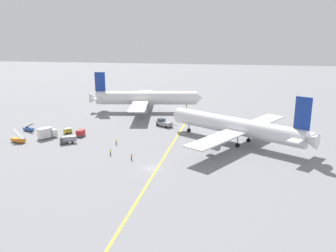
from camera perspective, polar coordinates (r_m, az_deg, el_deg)
The scene contains 15 objects.
ground_plane at distance 90.35m, azimuth -2.72°, elevation -6.83°, with size 600.00×600.00×0.00m, color gray.
taxiway_stripe at distance 99.19m, azimuth -0.49°, elevation -4.79°, with size 0.50×120.00×0.01m, color yellow.
airliner_at_gate_left at distance 152.85m, azimuth -3.65°, elevation 4.51°, with size 48.82×48.74×17.02m.
airliner_being_pushed at distance 110.82m, azimuth 10.95°, elevation -0.07°, with size 45.05×45.21×16.92m.
pushback_tug at distance 129.04m, azimuth -0.67°, elevation 0.50°, with size 8.66×6.13×3.04m.
gse_fuel_bowser_stubby at distance 113.66m, azimuth -15.89°, elevation -2.08°, with size 5.17×4.11×2.40m.
gse_container_dolly_flat at distance 120.32m, azimuth -13.95°, elevation -1.08°, with size 2.49×3.39×2.15m.
gse_baggage_cart_near_cluster at distance 127.93m, azimuth -18.72°, elevation -0.63°, with size 1.73×2.82×1.71m.
gse_belt_loader_portside at distance 132.37m, azimuth -21.61°, elevation -0.41°, with size 4.97×3.35×3.02m.
gse_stair_truck_yellow at distance 120.04m, azimuth -23.06°, elevation -1.97°, with size 4.93×3.22×4.06m.
gse_catering_truck_tall at distance 121.25m, azimuth -18.97°, elevation -1.05°, with size 5.30×6.17×3.50m.
gse_baggage_cart_trailing at distance 125.14m, azimuth -15.91°, elevation -0.75°, with size 2.85×3.14×1.71m.
ground_crew_ramp_agent_by_cones at distance 96.11m, azimuth -5.92°, elevation -4.98°, with size 0.47×0.36×1.67m.
ground_crew_marshaller_foreground at distance 109.42m, azimuth -8.37°, elevation -2.57°, with size 0.36×0.36×1.65m.
ground_crew_wing_walker_right at distance 100.40m, azimuth -9.31°, elevation -4.19°, with size 0.50×0.36×1.75m.
Camera 1 is at (18.30, -81.87, 33.54)m, focal length 37.71 mm.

